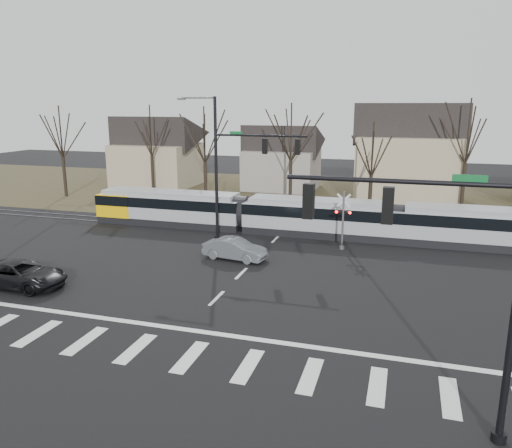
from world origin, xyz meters
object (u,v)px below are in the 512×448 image
(tram, at_px, (317,216))
(rail_crossing_signal, at_px, (343,222))
(suv, at_px, (20,274))
(sedan, at_px, (235,249))

(tram, xyz_separation_m, rail_crossing_signal, (2.34, -3.21, 0.38))
(tram, bearing_deg, suv, -130.94)
(suv, bearing_deg, sedan, -50.33)
(tram, relative_size, suv, 7.08)
(tram, relative_size, rail_crossing_signal, 9.10)
(suv, xyz_separation_m, rail_crossing_signal, (15.80, 12.31, 1.17))
(tram, xyz_separation_m, sedan, (-3.93, -7.47, -0.83))
(suv, distance_m, rail_crossing_signal, 20.06)
(tram, bearing_deg, rail_crossing_signal, -53.83)
(tram, distance_m, sedan, 8.48)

